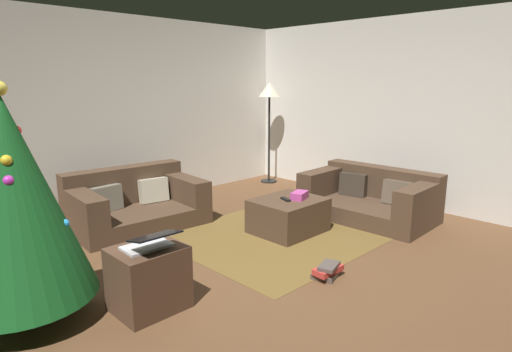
{
  "coord_description": "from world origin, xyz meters",
  "views": [
    {
      "loc": [
        -2.6,
        -2.43,
        1.75
      ],
      "look_at": [
        0.52,
        0.74,
        0.75
      ],
      "focal_mm": 30.27,
      "sensor_mm": 36.0,
      "label": 1
    }
  ],
  "objects_px": {
    "side_table": "(149,278)",
    "corner_lamp": "(269,97)",
    "tv_remote": "(286,199)",
    "laptop": "(150,243)",
    "couch_right": "(371,198)",
    "christmas_tree": "(14,200)",
    "ottoman": "(288,215)",
    "gift_box": "(299,195)",
    "couch_left": "(134,203)",
    "book_stack": "(327,271)"
  },
  "relations": [
    {
      "from": "christmas_tree",
      "to": "couch_left",
      "type": "bearing_deg",
      "value": 40.14
    },
    {
      "from": "gift_box",
      "to": "laptop",
      "type": "xyz_separation_m",
      "value": [
        -2.19,
        -0.37,
        0.12
      ]
    },
    {
      "from": "side_table",
      "to": "book_stack",
      "type": "distance_m",
      "value": 1.57
    },
    {
      "from": "laptop",
      "to": "gift_box",
      "type": "bearing_deg",
      "value": 9.59
    },
    {
      "from": "ottoman",
      "to": "book_stack",
      "type": "distance_m",
      "value": 1.25
    },
    {
      "from": "side_table",
      "to": "corner_lamp",
      "type": "height_order",
      "value": "corner_lamp"
    },
    {
      "from": "corner_lamp",
      "to": "christmas_tree",
      "type": "bearing_deg",
      "value": -158.07
    },
    {
      "from": "tv_remote",
      "to": "corner_lamp",
      "type": "bearing_deg",
      "value": 66.46
    },
    {
      "from": "side_table",
      "to": "couch_left",
      "type": "bearing_deg",
      "value": 63.77
    },
    {
      "from": "book_stack",
      "to": "couch_right",
      "type": "bearing_deg",
      "value": 19.81
    },
    {
      "from": "book_stack",
      "to": "tv_remote",
      "type": "bearing_deg",
      "value": 59.73
    },
    {
      "from": "couch_left",
      "to": "side_table",
      "type": "height_order",
      "value": "couch_left"
    },
    {
      "from": "couch_left",
      "to": "christmas_tree",
      "type": "xyz_separation_m",
      "value": [
        -1.67,
        -1.41,
        0.66
      ]
    },
    {
      "from": "couch_right",
      "to": "laptop",
      "type": "distance_m",
      "value": 3.29
    },
    {
      "from": "couch_right",
      "to": "side_table",
      "type": "height_order",
      "value": "couch_right"
    },
    {
      "from": "couch_left",
      "to": "tv_remote",
      "type": "distance_m",
      "value": 1.87
    },
    {
      "from": "side_table",
      "to": "book_stack",
      "type": "bearing_deg",
      "value": -24.73
    },
    {
      "from": "couch_right",
      "to": "ottoman",
      "type": "xyz_separation_m",
      "value": [
        -1.2,
        0.38,
        -0.06
      ]
    },
    {
      "from": "couch_left",
      "to": "book_stack",
      "type": "height_order",
      "value": "couch_left"
    },
    {
      "from": "gift_box",
      "to": "side_table",
      "type": "bearing_deg",
      "value": -171.71
    },
    {
      "from": "tv_remote",
      "to": "laptop",
      "type": "height_order",
      "value": "laptop"
    },
    {
      "from": "couch_right",
      "to": "side_table",
      "type": "distance_m",
      "value": 3.28
    },
    {
      "from": "ottoman",
      "to": "couch_right",
      "type": "bearing_deg",
      "value": -17.55
    },
    {
      "from": "side_table",
      "to": "corner_lamp",
      "type": "xyz_separation_m",
      "value": [
        3.75,
        2.31,
        1.2
      ]
    },
    {
      "from": "ottoman",
      "to": "gift_box",
      "type": "height_order",
      "value": "gift_box"
    },
    {
      "from": "side_table",
      "to": "laptop",
      "type": "relative_size",
      "value": 1.4
    },
    {
      "from": "gift_box",
      "to": "laptop",
      "type": "height_order",
      "value": "laptop"
    },
    {
      "from": "couch_left",
      "to": "book_stack",
      "type": "xyz_separation_m",
      "value": [
        0.47,
        -2.57,
        -0.2
      ]
    },
    {
      "from": "ottoman",
      "to": "side_table",
      "type": "xyz_separation_m",
      "value": [
        -2.08,
        -0.4,
        0.06
      ]
    },
    {
      "from": "corner_lamp",
      "to": "side_table",
      "type": "bearing_deg",
      "value": -148.41
    },
    {
      "from": "book_stack",
      "to": "corner_lamp",
      "type": "relative_size",
      "value": 0.17
    },
    {
      "from": "tv_remote",
      "to": "side_table",
      "type": "distance_m",
      "value": 2.07
    },
    {
      "from": "couch_right",
      "to": "book_stack",
      "type": "height_order",
      "value": "couch_right"
    },
    {
      "from": "christmas_tree",
      "to": "corner_lamp",
      "type": "distance_m",
      "value": 4.86
    },
    {
      "from": "couch_left",
      "to": "gift_box",
      "type": "distance_m",
      "value": 2.03
    },
    {
      "from": "corner_lamp",
      "to": "laptop",
      "type": "bearing_deg",
      "value": -147.86
    },
    {
      "from": "ottoman",
      "to": "christmas_tree",
      "type": "bearing_deg",
      "value": 177.81
    },
    {
      "from": "couch_right",
      "to": "christmas_tree",
      "type": "bearing_deg",
      "value": 81.41
    },
    {
      "from": "couch_right",
      "to": "gift_box",
      "type": "bearing_deg",
      "value": 72.9
    },
    {
      "from": "gift_box",
      "to": "laptop",
      "type": "bearing_deg",
      "value": -170.41
    },
    {
      "from": "ottoman",
      "to": "corner_lamp",
      "type": "relative_size",
      "value": 0.46
    },
    {
      "from": "christmas_tree",
      "to": "laptop",
      "type": "xyz_separation_m",
      "value": [
        0.73,
        -0.55,
        -0.36
      ]
    },
    {
      "from": "tv_remote",
      "to": "laptop",
      "type": "xyz_separation_m",
      "value": [
        -2.03,
        -0.44,
        0.15
      ]
    },
    {
      "from": "side_table",
      "to": "laptop",
      "type": "bearing_deg",
      "value": -92.16
    },
    {
      "from": "couch_left",
      "to": "ottoman",
      "type": "bearing_deg",
      "value": 131.31
    },
    {
      "from": "couch_left",
      "to": "christmas_tree",
      "type": "bearing_deg",
      "value": 44.59
    },
    {
      "from": "christmas_tree",
      "to": "ottoman",
      "type": "bearing_deg",
      "value": -2.19
    },
    {
      "from": "couch_right",
      "to": "gift_box",
      "type": "distance_m",
      "value": 1.15
    },
    {
      "from": "christmas_tree",
      "to": "gift_box",
      "type": "bearing_deg",
      "value": -3.62
    },
    {
      "from": "tv_remote",
      "to": "laptop",
      "type": "distance_m",
      "value": 2.08
    }
  ]
}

